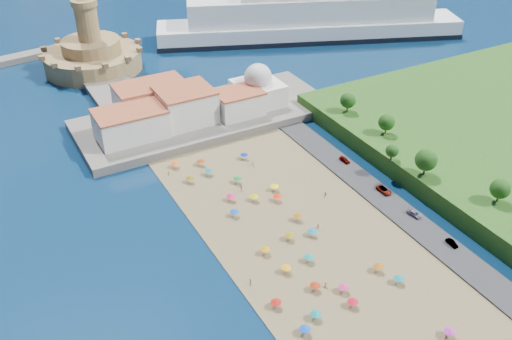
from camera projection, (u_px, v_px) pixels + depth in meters
ground at (290, 247)px, 144.13m from camera, size 700.00×700.00×0.00m
terrace at (206, 117)px, 201.22m from camera, size 90.00×36.00×3.00m
jetty at (115, 93)px, 218.30m from camera, size 18.00×70.00×2.40m
waterfront_buildings at (169, 108)px, 192.97m from camera, size 57.00×29.00×11.00m
domed_building at (258, 88)px, 203.78m from camera, size 16.00×16.00×15.00m
fortress at (92, 54)px, 237.47m from camera, size 40.00×40.00×32.40m
cruise_ship at (310, 19)px, 267.61m from camera, size 141.84×72.40×31.45m
beach_parasols at (314, 268)px, 134.60m from camera, size 31.36×117.29×2.20m
beachgoers at (287, 238)px, 145.38m from camera, size 38.57×100.92×1.88m
parked_cars at (390, 195)px, 161.25m from camera, size 2.47×49.25×1.38m
hillside_trees at (464, 178)px, 152.24m from camera, size 15.26×110.33×8.03m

